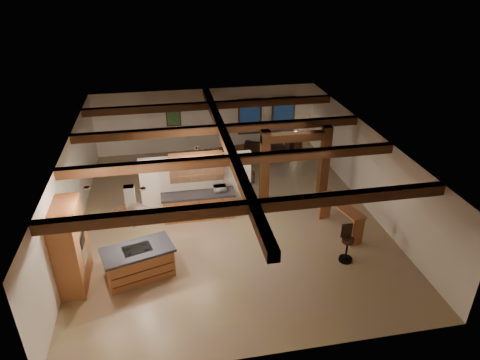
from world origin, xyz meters
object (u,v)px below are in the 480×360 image
object	(u,v)px
dining_table	(227,170)
sofa	(267,147)
kitchen_island	(139,262)
bar_counter	(341,213)

from	to	relation	value
dining_table	sofa	xyz separation A→B (m)	(2.18, 2.14, -0.03)
kitchen_island	dining_table	size ratio (longest dim) A/B	1.14
kitchen_island	sofa	bearing A→B (deg)	54.24
kitchen_island	bar_counter	xyz separation A→B (m)	(6.43, 1.11, 0.20)
dining_table	kitchen_island	bearing A→B (deg)	-137.13
dining_table	bar_counter	bearing A→B (deg)	-71.85
kitchen_island	dining_table	distance (m)	6.55
sofa	kitchen_island	bearing A→B (deg)	74.01
dining_table	bar_counter	world-z (taller)	bar_counter
kitchen_island	bar_counter	distance (m)	6.53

